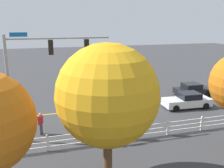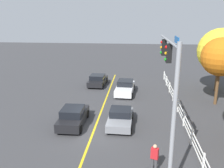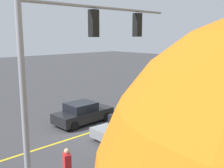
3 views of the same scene
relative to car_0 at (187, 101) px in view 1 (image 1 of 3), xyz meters
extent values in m
plane|color=#38383A|center=(9.26, -1.89, -0.70)|extent=(120.00, 120.00, 0.00)
cube|color=gold|center=(5.26, -1.89, -0.70)|extent=(28.00, 0.16, 0.01)
cylinder|color=gray|center=(15.68, 2.85, 3.00)|extent=(0.20, 0.20, 7.39)
cylinder|color=gray|center=(12.19, 2.85, 6.39)|extent=(6.98, 0.12, 0.12)
cube|color=#0C59B2|center=(14.78, 2.87, 6.67)|extent=(1.10, 0.03, 0.28)
cube|color=black|center=(12.78, 2.85, 5.79)|extent=(0.32, 0.28, 1.00)
sphere|color=red|center=(12.78, 2.70, 6.11)|extent=(0.17, 0.17, 0.17)
sphere|color=orange|center=(12.78, 2.70, 5.79)|extent=(0.17, 0.17, 0.17)
sphere|color=#148C19|center=(12.78, 2.70, 5.47)|extent=(0.17, 0.17, 0.17)
cube|color=black|center=(10.33, 2.85, 5.79)|extent=(0.32, 0.28, 1.00)
sphere|color=red|center=(10.33, 2.70, 6.11)|extent=(0.17, 0.17, 0.17)
sphere|color=orange|center=(10.33, 2.70, 5.79)|extent=(0.17, 0.17, 0.17)
sphere|color=#148C19|center=(10.33, 2.70, 5.47)|extent=(0.17, 0.17, 0.17)
cube|color=silver|center=(0.05, 0.00, -0.13)|extent=(4.66, 2.09, 0.71)
cube|color=black|center=(-0.18, 0.01, 0.51)|extent=(1.97, 1.75, 0.56)
cylinder|color=black|center=(1.65, 0.75, -0.38)|extent=(0.65, 0.26, 0.64)
cylinder|color=black|center=(1.55, -0.95, -0.38)|extent=(0.65, 0.26, 0.64)
cylinder|color=black|center=(-1.45, 0.94, -0.38)|extent=(0.65, 0.26, 0.64)
cylinder|color=black|center=(-1.55, -0.76, -0.38)|extent=(0.65, 0.26, 0.64)
cube|color=slate|center=(8.10, 0.03, -0.20)|extent=(3.98, 1.93, 0.56)
cube|color=black|center=(7.90, 0.04, 0.34)|extent=(1.66, 1.69, 0.52)
cylinder|color=black|center=(9.46, 0.86, -0.38)|extent=(0.64, 0.23, 0.64)
cylinder|color=black|center=(9.42, -0.86, -0.38)|extent=(0.64, 0.23, 0.64)
cylinder|color=black|center=(6.78, 0.92, -0.38)|extent=(0.64, 0.23, 0.64)
cylinder|color=black|center=(6.74, -0.80, -0.38)|extent=(0.64, 0.23, 0.64)
cube|color=black|center=(8.35, -3.69, -0.14)|extent=(4.23, 1.87, 0.68)
cube|color=black|center=(8.56, -3.69, 0.49)|extent=(1.94, 1.65, 0.58)
cylinder|color=black|center=(6.93, -4.56, -0.38)|extent=(0.64, 0.23, 0.64)
cylinder|color=black|center=(6.91, -2.88, -0.38)|extent=(0.64, 0.23, 0.64)
cylinder|color=black|center=(9.79, -4.51, -0.38)|extent=(0.64, 0.23, 0.64)
cylinder|color=black|center=(9.76, -2.83, -0.38)|extent=(0.64, 0.23, 0.64)
cube|color=black|center=(-2.98, -3.57, -0.17)|extent=(4.12, 2.06, 0.62)
cube|color=black|center=(-2.78, -3.58, 0.41)|extent=(1.91, 1.78, 0.55)
cylinder|color=black|center=(-4.39, -4.40, -0.38)|extent=(0.65, 0.25, 0.64)
cylinder|color=black|center=(-4.32, -2.63, -0.38)|extent=(0.65, 0.25, 0.64)
cylinder|color=black|center=(-1.64, -4.52, -0.38)|extent=(0.65, 0.25, 0.64)
cylinder|color=black|center=(-1.57, -2.75, -0.38)|extent=(0.65, 0.25, 0.64)
cylinder|color=#3F3F42|center=(13.82, 2.40, -0.28)|extent=(0.16, 0.16, 0.85)
cylinder|color=#3F3F42|center=(13.75, 2.21, -0.28)|extent=(0.16, 0.16, 0.85)
cube|color=red|center=(13.79, 2.31, 0.46)|extent=(0.38, 0.46, 0.62)
sphere|color=tan|center=(13.79, 2.31, 0.88)|extent=(0.22, 0.22, 0.22)
cube|color=white|center=(1.93, 5.02, -0.13)|extent=(0.10, 0.10, 1.15)
cube|color=white|center=(4.81, 5.02, -0.13)|extent=(0.10, 0.10, 1.15)
cube|color=white|center=(7.70, 5.02, -0.13)|extent=(0.10, 0.10, 1.15)
cube|color=white|center=(10.59, 5.02, -0.13)|extent=(0.10, 0.10, 1.15)
cube|color=white|center=(13.48, 5.02, -0.13)|extent=(0.10, 0.10, 1.15)
cube|color=white|center=(6.26, 5.02, 0.25)|extent=(26.00, 0.06, 0.09)
cube|color=white|center=(6.26, 5.02, -0.10)|extent=(26.00, 0.06, 0.09)
cube|color=white|center=(6.26, 5.02, -0.42)|extent=(26.00, 0.06, 0.09)
cylinder|color=brown|center=(10.59, 9.30, 0.73)|extent=(0.46, 0.46, 2.86)
sphere|color=gold|center=(10.59, 9.30, 4.06)|extent=(5.07, 5.07, 5.07)
camera|label=1|loc=(13.76, 20.79, 7.56)|focal=41.30mm
camera|label=2|loc=(25.32, 1.16, 7.64)|focal=37.91mm
camera|label=3|loc=(19.32, 10.68, 5.38)|focal=43.01mm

